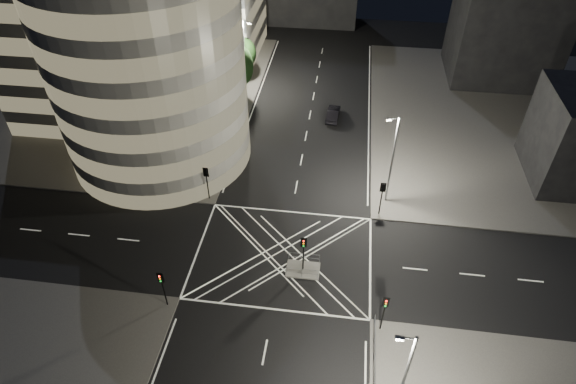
# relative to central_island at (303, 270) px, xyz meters

# --- Properties ---
(ground) EXTENTS (120.00, 120.00, 0.00)m
(ground) POSITION_rel_central_island_xyz_m (-2.00, 1.50, -0.07)
(ground) COLOR black
(ground) RESTS_ON ground
(sidewalk_far_left) EXTENTS (42.00, 42.00, 0.15)m
(sidewalk_far_left) POSITION_rel_central_island_xyz_m (-31.00, 28.50, 0.00)
(sidewalk_far_left) COLOR #54514F
(sidewalk_far_left) RESTS_ON ground
(sidewalk_far_right) EXTENTS (42.00, 42.00, 0.15)m
(sidewalk_far_right) POSITION_rel_central_island_xyz_m (27.00, 28.50, 0.00)
(sidewalk_far_right) COLOR #54514F
(sidewalk_far_right) RESTS_ON ground
(central_island) EXTENTS (3.00, 2.00, 0.15)m
(central_island) POSITION_rel_central_island_xyz_m (0.00, 0.00, 0.00)
(central_island) COLOR slate
(central_island) RESTS_ON ground
(office_tower_curved) EXTENTS (30.00, 29.00, 27.20)m
(office_tower_curved) POSITION_rel_central_island_xyz_m (-22.74, 20.24, 12.58)
(office_tower_curved) COLOR #9B9892
(office_tower_curved) RESTS_ON sidewalk_far_left
(building_right_far) EXTENTS (14.00, 12.00, 15.00)m
(building_right_far) POSITION_rel_central_island_xyz_m (24.00, 41.50, 7.58)
(building_right_far) COLOR black
(building_right_far) RESTS_ON sidewalk_far_right
(tree_a) EXTENTS (5.06, 5.06, 7.27)m
(tree_a) POSITION_rel_central_island_xyz_m (-12.50, 10.50, 4.44)
(tree_a) COLOR black
(tree_a) RESTS_ON sidewalk_far_left
(tree_b) EXTENTS (4.62, 4.62, 7.60)m
(tree_b) POSITION_rel_central_island_xyz_m (-12.50, 16.50, 5.00)
(tree_b) COLOR black
(tree_b) RESTS_ON sidewalk_far_left
(tree_c) EXTENTS (4.65, 4.65, 7.79)m
(tree_c) POSITION_rel_central_island_xyz_m (-12.50, 22.50, 5.18)
(tree_c) COLOR black
(tree_c) RESTS_ON sidewalk_far_left
(tree_d) EXTENTS (5.47, 5.47, 8.25)m
(tree_d) POSITION_rel_central_island_xyz_m (-12.50, 28.50, 5.18)
(tree_d) COLOR black
(tree_d) RESTS_ON sidewalk_far_left
(tree_e) EXTENTS (3.92, 3.92, 6.46)m
(tree_e) POSITION_rel_central_island_xyz_m (-12.50, 34.50, 4.26)
(tree_e) COLOR black
(tree_e) RESTS_ON sidewalk_far_left
(traffic_signal_fl) EXTENTS (0.55, 0.22, 4.00)m
(traffic_signal_fl) POSITION_rel_central_island_xyz_m (-10.80, 8.30, 2.84)
(traffic_signal_fl) COLOR black
(traffic_signal_fl) RESTS_ON sidewalk_far_left
(traffic_signal_nl) EXTENTS (0.55, 0.22, 4.00)m
(traffic_signal_nl) POSITION_rel_central_island_xyz_m (-10.80, -5.30, 2.84)
(traffic_signal_nl) COLOR black
(traffic_signal_nl) RESTS_ON sidewalk_near_left
(traffic_signal_fr) EXTENTS (0.55, 0.22, 4.00)m
(traffic_signal_fr) POSITION_rel_central_island_xyz_m (6.80, 8.30, 2.84)
(traffic_signal_fr) COLOR black
(traffic_signal_fr) RESTS_ON sidewalk_far_right
(traffic_signal_nr) EXTENTS (0.55, 0.22, 4.00)m
(traffic_signal_nr) POSITION_rel_central_island_xyz_m (6.80, -5.30, 2.84)
(traffic_signal_nr) COLOR black
(traffic_signal_nr) RESTS_ON sidewalk_near_right
(traffic_signal_island) EXTENTS (0.55, 0.22, 4.00)m
(traffic_signal_island) POSITION_rel_central_island_xyz_m (0.00, 0.00, 2.84)
(traffic_signal_island) COLOR black
(traffic_signal_island) RESTS_ON central_island
(street_lamp_left_near) EXTENTS (1.25, 0.25, 10.00)m
(street_lamp_left_near) POSITION_rel_central_island_xyz_m (-11.44, 13.50, 5.47)
(street_lamp_left_near) COLOR slate
(street_lamp_left_near) RESTS_ON sidewalk_far_left
(street_lamp_left_far) EXTENTS (1.25, 0.25, 10.00)m
(street_lamp_left_far) POSITION_rel_central_island_xyz_m (-11.44, 31.50, 5.47)
(street_lamp_left_far) COLOR slate
(street_lamp_left_far) RESTS_ON sidewalk_far_left
(street_lamp_right_far) EXTENTS (1.25, 0.25, 10.00)m
(street_lamp_right_far) POSITION_rel_central_island_xyz_m (7.44, 10.50, 5.47)
(street_lamp_right_far) COLOR slate
(street_lamp_right_far) RESTS_ON sidewalk_far_right
(street_lamp_right_near) EXTENTS (1.25, 0.25, 10.00)m
(street_lamp_right_near) POSITION_rel_central_island_xyz_m (7.44, -12.50, 5.47)
(street_lamp_right_near) COLOR slate
(street_lamp_right_near) RESTS_ON sidewalk_near_right
(railing_island_south) EXTENTS (2.80, 0.06, 1.10)m
(railing_island_south) POSITION_rel_central_island_xyz_m (0.00, -0.90, 0.62)
(railing_island_south) COLOR slate
(railing_island_south) RESTS_ON central_island
(railing_island_north) EXTENTS (2.80, 0.06, 1.10)m
(railing_island_north) POSITION_rel_central_island_xyz_m (0.00, 0.90, 0.62)
(railing_island_north) COLOR slate
(railing_island_north) RESTS_ON central_island
(sedan) EXTENTS (1.75, 4.39, 1.42)m
(sedan) POSITION_rel_central_island_xyz_m (1.04, 26.02, 0.63)
(sedan) COLOR black
(sedan) RESTS_ON ground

